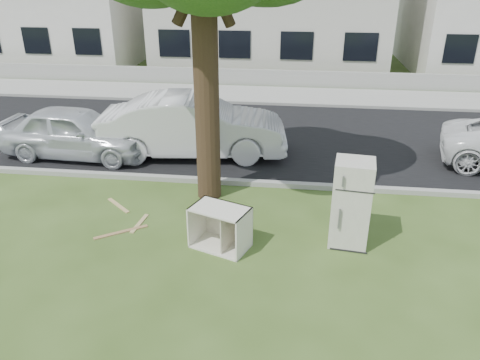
# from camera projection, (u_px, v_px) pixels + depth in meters

# --- Properties ---
(ground) EXTENTS (120.00, 120.00, 0.00)m
(ground) POSITION_uv_depth(u_px,v_px,m) (213.00, 237.00, 9.21)
(ground) COLOR #354B1A
(road) EXTENTS (120.00, 7.00, 0.01)m
(road) POSITION_uv_depth(u_px,v_px,m) (247.00, 135.00, 14.60)
(road) COLOR black
(road) RESTS_ON ground
(kerb_near) EXTENTS (120.00, 0.18, 0.12)m
(kerb_near) POSITION_uv_depth(u_px,v_px,m) (231.00, 184.00, 11.41)
(kerb_near) COLOR gray
(kerb_near) RESTS_ON ground
(kerb_far) EXTENTS (120.00, 0.18, 0.12)m
(kerb_far) POSITION_uv_depth(u_px,v_px,m) (257.00, 105.00, 17.80)
(kerb_far) COLOR gray
(kerb_far) RESTS_ON ground
(sidewalk) EXTENTS (120.00, 2.80, 0.01)m
(sidewalk) POSITION_uv_depth(u_px,v_px,m) (260.00, 95.00, 19.10)
(sidewalk) COLOR gray
(sidewalk) RESTS_ON ground
(low_wall) EXTENTS (120.00, 0.15, 0.70)m
(low_wall) POSITION_uv_depth(u_px,v_px,m) (263.00, 78.00, 20.40)
(low_wall) COLOR gray
(low_wall) RESTS_ON ground
(fridge) EXTENTS (0.77, 0.73, 1.70)m
(fridge) POSITION_uv_depth(u_px,v_px,m) (351.00, 203.00, 8.67)
(fridge) COLOR silver
(fridge) RESTS_ON ground
(cabinet) EXTENTS (1.21, 0.98, 0.82)m
(cabinet) POSITION_uv_depth(u_px,v_px,m) (220.00, 228.00, 8.73)
(cabinet) COLOR beige
(cabinet) RESTS_ON ground
(plank_a) EXTENTS (0.94, 0.69, 0.02)m
(plank_a) POSITION_uv_depth(u_px,v_px,m) (121.00, 232.00, 9.35)
(plank_a) COLOR #936F47
(plank_a) RESTS_ON ground
(plank_b) EXTENTS (0.70, 0.64, 0.02)m
(plank_b) POSITION_uv_depth(u_px,v_px,m) (118.00, 205.00, 10.38)
(plank_b) COLOR tan
(plank_b) RESTS_ON ground
(plank_c) EXTENTS (0.17, 0.77, 0.02)m
(plank_c) POSITION_uv_depth(u_px,v_px,m) (139.00, 223.00, 9.66)
(plank_c) COLOR tan
(plank_c) RESTS_ON ground
(car_center) EXTENTS (5.24, 2.33, 1.67)m
(car_center) POSITION_uv_depth(u_px,v_px,m) (193.00, 126.00, 12.82)
(car_center) COLOR silver
(car_center) RESTS_ON ground
(car_left) EXTENTS (4.18, 1.86, 1.40)m
(car_left) POSITION_uv_depth(u_px,v_px,m) (76.00, 132.00, 12.78)
(car_left) COLOR silver
(car_left) RESTS_ON ground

